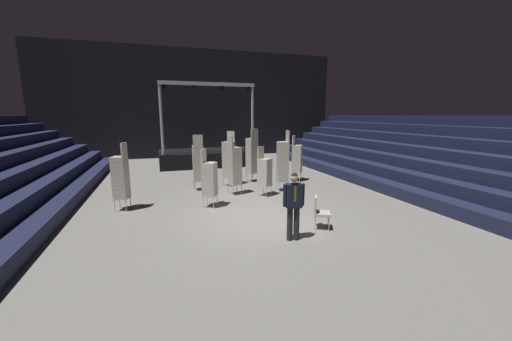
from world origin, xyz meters
TOP-DOWN VIEW (x-y plane):
  - ground_plane at (0.00, 0.00)m, footprint 22.00×30.00m
  - arena_end_wall at (0.00, 15.00)m, footprint 22.00×0.30m
  - bleacher_bank_right at (8.38, 1.00)m, footprint 5.25×24.00m
  - stage_riser at (0.00, 10.79)m, footprint 5.87×3.35m
  - man_with_tie at (0.33, -1.70)m, footprint 0.57×0.28m
  - chair_stack_front_left at (-0.01, 3.16)m, footprint 0.54×0.54m
  - chair_stack_front_right at (2.07, 3.10)m, footprint 0.50×0.50m
  - chair_stack_mid_left at (0.11, 4.74)m, footprint 0.62×0.62m
  - chair_stack_mid_right at (-4.15, 2.34)m, footprint 0.55×0.55m
  - chair_stack_mid_centre at (-1.26, 1.79)m, footprint 0.60×0.60m
  - chair_stack_rear_left at (-1.33, 4.31)m, footprint 0.45×0.45m
  - chair_stack_rear_right at (1.36, 5.22)m, footprint 0.57×0.57m
  - chair_stack_rear_centre at (3.48, 4.66)m, footprint 0.62×0.62m
  - chair_stack_aisle_left at (1.07, 2.59)m, footprint 0.62×0.62m
  - loose_chair_near_man at (1.39, -1.20)m, footprint 0.59×0.59m

SIDE VIEW (x-z plane):
  - ground_plane at x=0.00m, z-range -0.10..0.00m
  - loose_chair_near_man at x=1.39m, z-range 0.06..1.01m
  - stage_riser at x=0.00m, z-range -1.97..3.08m
  - chair_stack_aisle_left at x=1.07m, z-range 0.00..1.97m
  - man_with_tie at x=0.33m, z-range 0.12..1.91m
  - chair_stack_mid_centre at x=-1.26m, z-range 0.00..2.05m
  - chair_stack_rear_centre at x=3.48m, z-range 0.00..2.22m
  - chair_stack_mid_right at x=-4.15m, z-range 0.00..2.30m
  - chair_stack_front_left at x=-0.01m, z-range 0.00..2.39m
  - chair_stack_rear_left at x=-1.33m, z-range 0.00..2.39m
  - chair_stack_mid_left at x=0.11m, z-range 0.00..2.47m
  - chair_stack_front_right at x=2.07m, z-range 0.00..2.56m
  - chair_stack_rear_right at x=1.36m, z-range 0.00..2.56m
  - bleacher_bank_right at x=8.38m, z-range 0.00..3.15m
  - arena_end_wall at x=0.00m, z-range 0.00..8.00m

